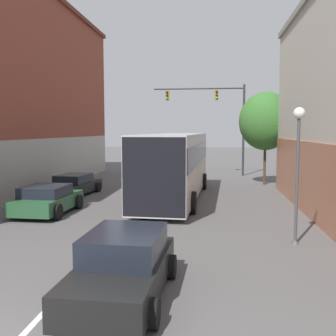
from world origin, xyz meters
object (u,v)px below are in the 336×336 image
street_lamp (298,157)px  street_tree_near (266,121)px  hatchback_foreground (123,267)px  parked_car_left_mid (75,185)px  bus (175,163)px  parked_car_left_near (47,200)px  traffic_signal_gantry (219,111)px

street_lamp → street_tree_near: 14.40m
hatchback_foreground → parked_car_left_mid: 14.46m
bus → hatchback_foreground: 12.62m
bus → hatchback_foreground: (0.05, -12.56, -1.29)m
parked_car_left_mid → parked_car_left_near: bearing=-167.3°
parked_car_left_mid → hatchback_foreground: bearing=-149.6°
hatchback_foreground → parked_car_left_near: bearing=34.7°
bus → parked_car_left_mid: bus is taller
hatchback_foreground → traffic_signal_gantry: (2.40, 24.00, 4.57)m
parked_car_left_mid → street_tree_near: size_ratio=0.66×
hatchback_foreground → traffic_signal_gantry: size_ratio=0.56×
parked_car_left_near → parked_car_left_mid: (-0.55, 5.06, -0.05)m
parked_car_left_mid → street_lamp: size_ratio=0.93×
street_lamp → bus: bearing=120.4°
traffic_signal_gantry → street_tree_near: bearing=-59.1°
street_lamp → parked_car_left_near: bearing=160.1°
street_tree_near → parked_car_left_mid: bearing=-153.6°
parked_car_left_near → traffic_signal_gantry: size_ratio=0.52×
hatchback_foreground → street_tree_near: 19.96m
parked_car_left_mid → street_lamp: 13.81m
hatchback_foreground → parked_car_left_mid: (-5.87, 13.21, -0.10)m
hatchback_foreground → traffic_signal_gantry: traffic_signal_gantry is taller
bus → hatchback_foreground: bearing=-177.2°
parked_car_left_near → bus: bearing=-48.3°
hatchback_foreground → bus: bearing=1.9°
traffic_signal_gantry → hatchback_foreground: bearing=-95.7°
parked_car_left_mid → traffic_signal_gantry: bearing=-31.0°
hatchback_foreground → parked_car_left_near: 9.74m
traffic_signal_gantry → parked_car_left_mid: bearing=-127.5°
bus → traffic_signal_gantry: (2.45, 11.44, 3.28)m
hatchback_foreground → traffic_signal_gantry: 24.55m
traffic_signal_gantry → street_tree_near: (3.08, -5.15, -0.95)m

